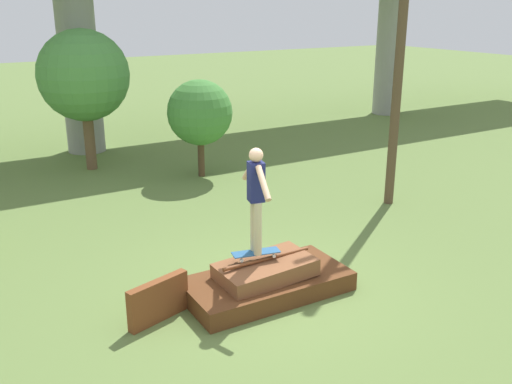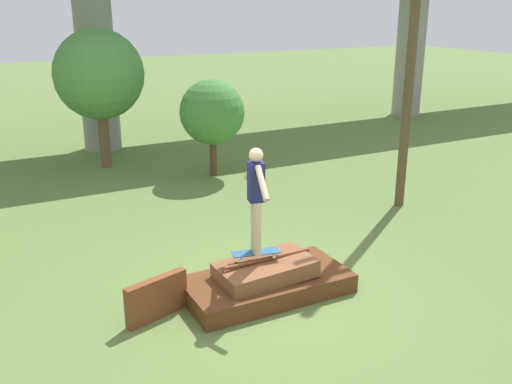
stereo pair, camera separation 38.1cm
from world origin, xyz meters
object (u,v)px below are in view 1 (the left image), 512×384
(skater, at_px, (256,193))
(tree_behind_right, at_px, (200,113))
(skateboard, at_px, (256,253))
(tree_behind_left, at_px, (84,76))
(utility_pole, at_px, (402,20))

(skater, distance_m, tree_behind_right, 6.47)
(skateboard, bearing_deg, tree_behind_left, 91.86)
(skateboard, relative_size, tree_behind_left, 0.21)
(skateboard, relative_size, tree_behind_right, 0.31)
(skater, relative_size, utility_pole, 0.21)
(skateboard, xyz_separation_m, skater, (0.00, -0.00, 0.95))
(skateboard, distance_m, tree_behind_left, 8.46)
(utility_pole, distance_m, tree_behind_right, 5.38)
(skateboard, bearing_deg, utility_pole, 24.01)
(utility_pole, bearing_deg, skateboard, -155.99)
(tree_behind_right, bearing_deg, utility_pole, -56.20)
(skateboard, relative_size, skater, 0.47)
(skater, bearing_deg, tree_behind_left, 91.86)
(utility_pole, bearing_deg, tree_behind_right, 123.80)
(skateboard, distance_m, skater, 0.95)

